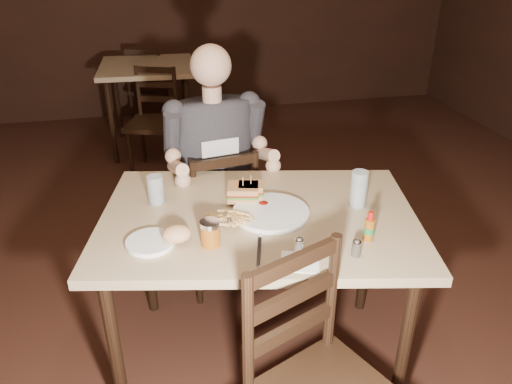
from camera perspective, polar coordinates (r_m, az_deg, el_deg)
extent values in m
plane|color=black|center=(2.69, -0.68, -14.10)|extent=(7.00, 7.00, 0.00)
cube|color=tan|center=(2.03, 0.31, -3.13)|extent=(1.42, 1.09, 0.04)
cylinder|color=black|center=(2.07, -15.78, -17.25)|extent=(0.05, 0.05, 0.73)
cylinder|color=black|center=(2.58, -12.31, -6.67)|extent=(0.05, 0.05, 0.73)
cylinder|color=black|center=(2.09, 16.53, -16.89)|extent=(0.05, 0.05, 0.73)
cylinder|color=black|center=(2.60, 12.52, -6.48)|extent=(0.05, 0.05, 0.73)
cube|color=tan|center=(4.59, -12.39, 13.80)|extent=(0.84, 0.84, 0.04)
cylinder|color=black|center=(4.42, -16.15, 7.59)|extent=(0.04, 0.04, 0.73)
cylinder|color=black|center=(5.02, -15.56, 10.02)|extent=(0.04, 0.04, 0.73)
cylinder|color=black|center=(4.39, -7.77, 8.30)|extent=(0.04, 0.04, 0.73)
cylinder|color=black|center=(5.00, -8.14, 10.65)|extent=(0.04, 0.04, 0.73)
cylinder|color=white|center=(2.02, 1.71, -2.46)|extent=(0.36, 0.36, 0.02)
ellipsoid|color=maroon|center=(2.07, 0.86, -1.27)|extent=(0.05, 0.05, 0.01)
cylinder|color=silver|center=(2.13, -11.39, 0.26)|extent=(0.08, 0.08, 0.12)
cylinder|color=silver|center=(2.10, 11.66, 0.34)|extent=(0.08, 0.08, 0.16)
cube|color=white|center=(1.75, 5.04, -7.97)|extent=(0.16, 0.16, 0.00)
cube|color=silver|center=(1.81, 0.37, -6.50)|extent=(0.07, 0.21, 0.01)
cube|color=silver|center=(1.78, 6.29, -7.39)|extent=(0.10, 0.11, 0.00)
cylinder|color=white|center=(1.88, -11.93, -5.74)|extent=(0.21, 0.21, 0.01)
ellipsoid|color=tan|center=(1.84, -9.06, -4.76)|extent=(0.12, 0.11, 0.06)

